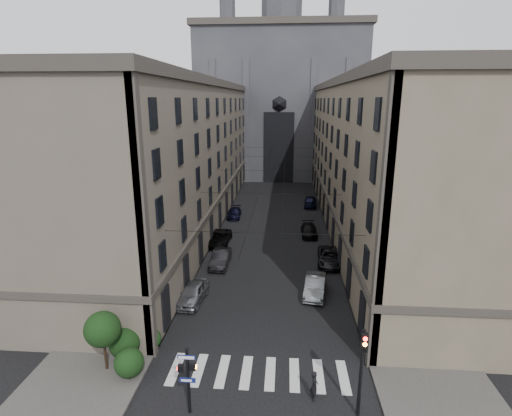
% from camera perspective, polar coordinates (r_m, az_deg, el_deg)
% --- Properties ---
extents(sidewalk_left, '(7.00, 80.00, 0.15)m').
position_cam_1_polar(sidewalk_left, '(56.03, -8.23, -1.88)').
color(sidewalk_left, '#383533').
rests_on(sidewalk_left, ground).
extents(sidewalk_right, '(7.00, 80.00, 0.15)m').
position_cam_1_polar(sidewalk_right, '(55.49, 13.48, -2.32)').
color(sidewalk_right, '#383533').
rests_on(sidewalk_right, ground).
extents(zebra_crossing, '(11.00, 3.20, 0.01)m').
position_cam_1_polar(zebra_crossing, '(26.92, 0.32, -22.47)').
color(zebra_crossing, beige).
rests_on(zebra_crossing, ground).
extents(building_left, '(13.60, 60.60, 18.85)m').
position_cam_1_polar(building_left, '(54.77, -11.64, 7.51)').
color(building_left, '#544C40').
rests_on(building_left, ground).
extents(building_right, '(13.60, 60.60, 18.85)m').
position_cam_1_polar(building_right, '(54.05, 17.19, 7.05)').
color(building_right, brown).
rests_on(building_right, ground).
extents(gothic_tower, '(35.00, 23.00, 58.00)m').
position_cam_1_polar(gothic_tower, '(91.20, 3.51, 16.12)').
color(gothic_tower, '#2D2D33').
rests_on(gothic_tower, ground).
extents(pedestrian_signal_left, '(1.02, 0.38, 4.00)m').
position_cam_1_polar(pedestrian_signal_left, '(23.23, -9.73, -22.54)').
color(pedestrian_signal_left, black).
rests_on(pedestrian_signal_left, ground).
extents(traffic_light_right, '(0.34, 0.50, 5.20)m').
position_cam_1_polar(traffic_light_right, '(22.83, 14.91, -20.64)').
color(traffic_light_right, black).
rests_on(traffic_light_right, ground).
extents(shrub_cluster, '(3.90, 4.40, 3.90)m').
position_cam_1_polar(shrub_cluster, '(27.75, -18.87, -17.58)').
color(shrub_cluster, black).
rests_on(shrub_cluster, sidewalk_left).
extents(tram_wires, '(14.00, 60.00, 0.43)m').
position_cam_1_polar(tram_wires, '(52.69, 2.65, 5.20)').
color(tram_wires, black).
rests_on(tram_wires, ground).
extents(car_left_near, '(2.32, 4.81, 1.58)m').
position_cam_1_polar(car_left_near, '(34.55, -9.02, -11.92)').
color(car_left_near, slate).
rests_on(car_left_near, ground).
extents(car_left_midnear, '(1.68, 4.75, 1.56)m').
position_cam_1_polar(car_left_midnear, '(41.21, -5.06, -7.16)').
color(car_left_midnear, black).
rests_on(car_left_midnear, ground).
extents(car_left_midfar, '(2.59, 5.50, 1.52)m').
position_cam_1_polar(car_left_midfar, '(47.06, -5.34, -4.28)').
color(car_left_midfar, black).
rests_on(car_left_midfar, ground).
extents(car_left_far, '(1.95, 4.55, 1.31)m').
position_cam_1_polar(car_left_far, '(57.40, -3.11, -0.72)').
color(car_left_far, black).
rests_on(car_left_far, ground).
extents(car_right_near, '(2.30, 4.99, 1.58)m').
position_cam_1_polar(car_right_near, '(35.72, 8.41, -10.94)').
color(car_right_near, gray).
rests_on(car_right_near, ground).
extents(car_right_midnear, '(2.84, 5.54, 1.50)m').
position_cam_1_polar(car_right_midnear, '(42.19, 10.51, -6.87)').
color(car_right_midnear, black).
rests_on(car_right_midnear, ground).
extents(car_right_midfar, '(1.98, 4.71, 1.36)m').
position_cam_1_polar(car_right_midfar, '(50.21, 7.59, -3.17)').
color(car_right_midfar, black).
rests_on(car_right_midfar, ground).
extents(car_right_far, '(2.23, 4.82, 1.60)m').
position_cam_1_polar(car_right_far, '(63.59, 7.79, 0.89)').
color(car_right_far, black).
rests_on(car_right_far, ground).
extents(pedestrian, '(0.49, 0.69, 1.81)m').
position_cam_1_polar(pedestrian, '(24.83, 8.33, -23.79)').
color(pedestrian, black).
rests_on(pedestrian, ground).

